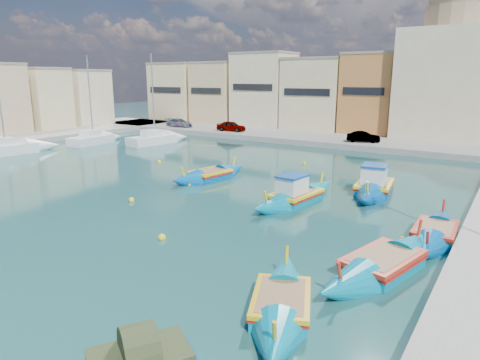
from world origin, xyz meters
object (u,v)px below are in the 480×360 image
Objects in this scene: luzzu_green at (210,176)px; yacht_north at (164,139)px; yacht_midnorth at (101,139)px; yacht_mid at (22,148)px; luzzu_blue_cabin at (374,187)px; luzzu_turquoise_cabin at (296,197)px; luzzu_cyan_south at (281,306)px; church_block at (450,68)px; luzzu_cyan_mid at (435,234)px; luzzu_blue_south at (383,265)px.

yacht_north is (-15.58, 11.57, 0.18)m from luzzu_green.
yacht_mid is at bearing -95.97° from yacht_midnorth.
luzzu_blue_cabin is at bearing 13.85° from luzzu_green.
luzzu_turquoise_cabin is at bearing -13.86° from luzzu_green.
yacht_mid is at bearing -176.35° from luzzu_green.
luzzu_cyan_south is 40.97m from yacht_midnorth.
luzzu_green is 18.98m from luzzu_cyan_south.
yacht_mid reaches higher than luzzu_green.
yacht_midnorth is (-35.07, 21.17, 0.18)m from luzzu_cyan_south.
church_block is 2.19× the size of luzzu_turquoise_cabin.
yacht_mid is at bearing 161.41° from luzzu_cyan_south.
luzzu_cyan_mid is 0.66× the size of yacht_mid.
yacht_mid reaches higher than luzzu_blue_south.
luzzu_green is at bearing 166.96° from luzzu_cyan_mid.
luzzu_turquoise_cabin is at bearing -29.83° from yacht_north.
luzzu_cyan_mid is at bearing -3.40° from yacht_mid.
church_block is 1.68× the size of yacht_mid.
church_block is 2.55× the size of luzzu_cyan_mid.
luzzu_blue_south is (15.19, -8.69, 0.01)m from luzzu_green.
yacht_mid is at bearing 169.19° from luzzu_blue_south.
luzzu_turquoise_cabin reaches higher than luzzu_blue_south.
luzzu_blue_cabin is 1.16× the size of luzzu_cyan_mid.
luzzu_cyan_mid is 39.07m from yacht_mid.
luzzu_blue_cabin is 11.76m from luzzu_green.
yacht_mid is (-34.00, -31.57, -7.96)m from church_block.
yacht_midnorth is at bearing -147.51° from yacht_north.
yacht_north reaches higher than luzzu_blue_cabin.
luzzu_blue_cabin is 16.48m from luzzu_cyan_south.
luzzu_blue_cabin is at bearing -17.97° from yacht_north.
luzzu_blue_cabin is 0.83× the size of yacht_midnorth.
yacht_midnorth is 0.93× the size of yacht_mid.
luzzu_cyan_south is 0.63× the size of yacht_mid.
yacht_midnorth is at bearing 84.03° from yacht_mid.
luzzu_blue_cabin reaches higher than luzzu_cyan_mid.
luzzu_cyan_south is at bearing -111.38° from luzzu_blue_south.
luzzu_cyan_south is at bearing -41.05° from yacht_north.
church_block is at bearing 34.26° from yacht_midnorth.
luzzu_cyan_mid is 0.99× the size of luzzu_green.
luzzu_blue_cabin is (0.16, -27.31, -8.04)m from church_block.
luzzu_turquoise_cabin is 0.77× the size of yacht_mid.
yacht_north reaches higher than luzzu_green.
luzzu_cyan_mid is (4.84, -6.58, -0.14)m from luzzu_blue_cabin.
luzzu_turquoise_cabin is 9.77m from luzzu_blue_south.
luzzu_blue_south is 1.23× the size of luzzu_cyan_south.
church_block is 2.54× the size of luzzu_green.
luzzu_green is at bearing -19.25° from yacht_midnorth.
luzzu_turquoise_cabin is 12.69m from luzzu_cyan_south.
yacht_mid is at bearing -137.12° from church_block.
luzzu_turquoise_cabin is 31.38m from yacht_midnorth.
yacht_mid is (-39.00, 2.32, 0.21)m from luzzu_cyan_mid.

